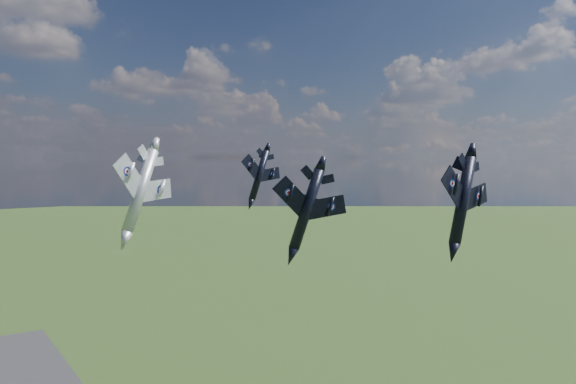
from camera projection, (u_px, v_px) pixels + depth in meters
jet_lead_navy at (307, 209)px, 79.21m from camera, size 17.75×19.75×6.84m
jet_right_navy at (463, 200)px, 69.08m from camera, size 12.89×16.27×6.12m
jet_high_navy at (259, 175)px, 105.33m from camera, size 10.51×13.75×5.90m
jet_left_silver at (140, 190)px, 71.34m from camera, size 16.65×18.70×7.47m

